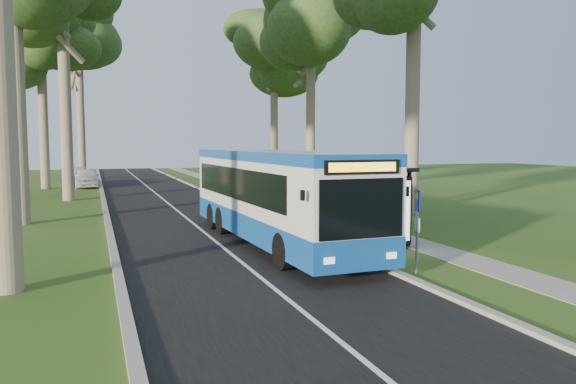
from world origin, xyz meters
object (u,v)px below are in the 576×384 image
object	(u,v)px
bus_shelter	(377,191)
bus_stop_sign	(417,221)
car_silver	(75,176)
car_white	(87,177)
litter_bin	(322,222)
bus	(275,196)

from	to	relation	value
bus_shelter	bus_stop_sign	bearing A→B (deg)	-123.85
bus_shelter	car_silver	world-z (taller)	bus_shelter
bus_stop_sign	car_white	bearing A→B (deg)	119.31
bus_shelter	car_white	bearing A→B (deg)	87.36
litter_bin	car_silver	world-z (taller)	car_silver
bus_stop_sign	bus_shelter	xyz separation A→B (m)	(0.97, 4.09, 0.44)
bus	litter_bin	distance (m)	3.14
bus	bus_shelter	distance (m)	3.46
bus_stop_sign	car_silver	size ratio (longest dim) A/B	0.52
bus	car_silver	xyz separation A→B (m)	(-7.33, 31.69, -0.94)
bus	litter_bin	size ratio (longest dim) A/B	13.75
bus_shelter	car_white	size ratio (longest dim) A/B	0.77
bus_stop_sign	litter_bin	distance (m)	7.09
bus_stop_sign	car_white	xyz separation A→B (m)	(-8.61, 33.94, -0.67)
litter_bin	bus_shelter	bearing A→B (deg)	-75.05
bus_shelter	car_silver	bearing A→B (deg)	87.24
bus_shelter	car_silver	distance (m)	34.68
bus_stop_sign	car_silver	bearing A→B (deg)	119.50
bus_shelter	car_white	world-z (taller)	bus_shelter
bus_shelter	litter_bin	world-z (taller)	bus_shelter
bus	bus_shelter	xyz separation A→B (m)	(3.19, -1.33, 0.21)
litter_bin	bus	bearing A→B (deg)	-146.48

